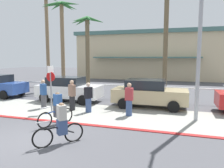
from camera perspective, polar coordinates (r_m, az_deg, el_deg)
The scene contains 18 objects.
ground_plane at distance 17.49m, azimuth -0.24°, elevation -2.87°, with size 80.00×80.00×0.00m, color #4C4C51.
sidewalk_strip at distance 12.20m, azimuth -8.51°, elevation -7.29°, with size 44.00×4.00×0.02m, color #9E9E93.
curb_paint at distance 10.51m, azimuth -13.32°, elevation -9.75°, with size 44.00×0.24×0.03m, color maroon.
building_backdrop at distance 34.07m, azimuth 10.12°, elevation 7.47°, with size 20.32×12.16×6.59m.
rail_fence at distance 15.96m, azimuth -1.86°, elevation -0.80°, with size 24.45×0.08×1.04m.
stop_sign_bike_lane at distance 12.15m, azimuth -15.86°, elevation 0.45°, with size 0.52×0.56×2.56m.
streetlight_curb at distance 10.64m, azimuth 22.36°, elevation 13.33°, with size 0.24×2.54×7.50m.
palm_tree_0 at distance 24.57m, azimuth -16.74°, elevation 16.53°, with size 3.11×3.40×9.57m.
palm_tree_1 at distance 21.20m, azimuth -13.10°, elevation 15.73°, with size 3.70×3.56×8.11m.
palm_tree_2 at distance 18.97m, azimuth -6.58°, elevation 12.63°, with size 3.09×3.37×6.49m.
car_white_1 at distance 15.10m, azimuth -11.36°, elevation -1.25°, with size 4.40×2.02×1.69m.
car_tan_2 at distance 13.20m, azimuth 9.72°, elevation -2.40°, with size 4.40×2.02×1.69m.
cyclist_black_0 at distance 7.82m, azimuth -13.43°, elevation -10.43°, with size 1.27×1.39×1.50m.
cyclist_blue_1 at distance 10.05m, azimuth -14.31°, elevation -6.54°, with size 0.84×1.67×1.50m.
pedestrian_0 at distance 13.40m, azimuth -17.64°, elevation -2.83°, with size 0.48×0.44×1.71m.
pedestrian_1 at distance 11.15m, azimuth 4.53°, elevation -4.43°, with size 0.40×0.32×1.73m.
pedestrian_2 at distance 12.45m, azimuth -10.50°, elevation -3.27°, with size 0.48×0.44×1.74m.
pedestrian_3 at distance 11.90m, azimuth -6.26°, elevation -3.91°, with size 0.43×0.48×1.66m.
Camera 1 is at (5.18, -6.43, 3.02)m, focal length 34.62 mm.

